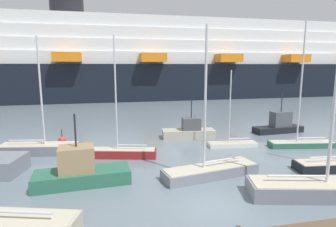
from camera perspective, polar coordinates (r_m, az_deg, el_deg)
ground_plane at (r=15.09m, az=8.91°, el=-18.22°), size 600.00×600.00×0.00m
sailboat_0 at (r=22.24m, az=-9.20°, el=-7.56°), size 5.29×2.36×9.24m
sailboat_1 at (r=25.49m, az=12.92°, el=-5.86°), size 4.35×1.58×6.67m
sailboat_2 at (r=27.26m, az=25.49°, el=-5.09°), size 5.78×2.17×10.72m
sailboat_3 at (r=17.61m, az=27.78°, el=-12.98°), size 7.37×3.56×11.78m
sailboat_5 at (r=18.55m, az=8.63°, el=-11.14°), size 6.54×2.76×9.43m
sailboat_7 at (r=25.12m, az=-24.75°, el=-6.30°), size 6.41×2.70×9.29m
fishing_boat_0 at (r=32.10m, az=21.62°, el=-2.19°), size 5.45×1.89×4.12m
fishing_boat_1 at (r=17.93m, az=-17.30°, el=-11.08°), size 5.71×2.37×4.30m
fishing_boat_3 at (r=27.81m, az=4.34°, el=-3.53°), size 5.26×2.20×3.78m
channel_buoy_0 at (r=27.37m, az=-20.70°, el=-5.09°), size 0.68×0.68×1.36m
channel_buoy_1 at (r=31.52m, az=5.49°, el=-2.69°), size 0.55×0.55×1.56m
cruise_ship at (r=65.88m, az=2.10°, el=10.19°), size 133.67×21.95×23.63m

